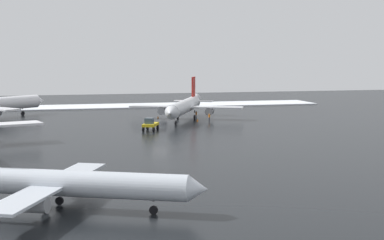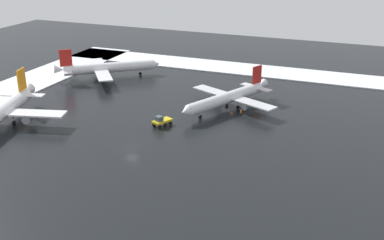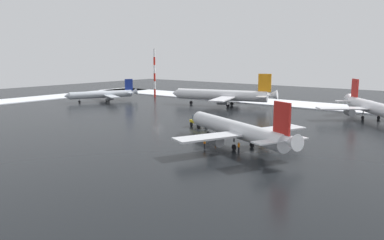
{
  "view_description": "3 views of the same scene",
  "coord_description": "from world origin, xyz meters",
  "px_view_note": "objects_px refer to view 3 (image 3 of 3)",
  "views": [
    {
      "loc": [
        94.89,
        -18.26,
        14.06
      ],
      "look_at": [
        -11.26,
        8.45,
        2.01
      ],
      "focal_mm": 55.0,
      "sensor_mm": 36.0,
      "label": 1
    },
    {
      "loc": [
        79.21,
        45.28,
        41.27
      ],
      "look_at": [
        -12.66,
        8.39,
        2.62
      ],
      "focal_mm": 45.0,
      "sensor_mm": 36.0,
      "label": 2
    },
    {
      "loc": [
        -62.12,
        66.32,
        15.63
      ],
      "look_at": [
        -18.02,
        9.62,
        3.28
      ],
      "focal_mm": 35.0,
      "sensor_mm": 36.0,
      "label": 3
    }
  ],
  "objects_px": {
    "antenna_mast": "(155,73)",
    "traffic_cone_mid_line": "(216,145)",
    "ground_crew_mid_apron": "(239,146)",
    "airplane_parked_portside": "(237,130)",
    "ground_crew_near_tug": "(205,143)",
    "airplane_parked_starboard": "(375,108)",
    "airplane_foreground_jet": "(103,94)",
    "traffic_cone_near_nose": "(276,144)",
    "pushback_tug": "(198,121)",
    "airplane_distant_tail": "(224,95)"
  },
  "relations": [
    {
      "from": "antenna_mast",
      "to": "traffic_cone_mid_line",
      "type": "bearing_deg",
      "value": 140.95
    },
    {
      "from": "ground_crew_mid_apron",
      "to": "antenna_mast",
      "type": "height_order",
      "value": "antenna_mast"
    },
    {
      "from": "airplane_parked_portside",
      "to": "ground_crew_near_tug",
      "type": "xyz_separation_m",
      "value": [
        3.67,
        4.55,
        -2.02
      ]
    },
    {
      "from": "ground_crew_near_tug",
      "to": "ground_crew_mid_apron",
      "type": "distance_m",
      "value": 6.1
    },
    {
      "from": "airplane_parked_starboard",
      "to": "airplane_foreground_jet",
      "type": "xyz_separation_m",
      "value": [
        83.46,
        14.88,
        -0.66
      ]
    },
    {
      "from": "traffic_cone_mid_line",
      "to": "antenna_mast",
      "type": "bearing_deg",
      "value": -39.05
    },
    {
      "from": "antenna_mast",
      "to": "ground_crew_near_tug",
      "type": "bearing_deg",
      "value": 139.37
    },
    {
      "from": "ground_crew_mid_apron",
      "to": "traffic_cone_near_nose",
      "type": "distance_m",
      "value": 8.65
    },
    {
      "from": "airplane_foreground_jet",
      "to": "traffic_cone_mid_line",
      "type": "height_order",
      "value": "airplane_foreground_jet"
    },
    {
      "from": "traffic_cone_near_nose",
      "to": "ground_crew_mid_apron",
      "type": "bearing_deg",
      "value": 71.35
    },
    {
      "from": "antenna_mast",
      "to": "traffic_cone_mid_line",
      "type": "distance_m",
      "value": 81.67
    },
    {
      "from": "airplane_parked_portside",
      "to": "airplane_foreground_jet",
      "type": "distance_m",
      "value": 75.78
    },
    {
      "from": "airplane_foreground_jet",
      "to": "pushback_tug",
      "type": "relative_size",
      "value": 4.67
    },
    {
      "from": "antenna_mast",
      "to": "traffic_cone_near_nose",
      "type": "xyz_separation_m",
      "value": [
        -71.16,
        44.07,
        -8.85
      ]
    },
    {
      "from": "airplane_parked_starboard",
      "to": "airplane_foreground_jet",
      "type": "height_order",
      "value": "airplane_parked_starboard"
    },
    {
      "from": "airplane_parked_portside",
      "to": "traffic_cone_near_nose",
      "type": "xyz_separation_m",
      "value": [
        -5.03,
        -4.97,
        -2.72
      ]
    },
    {
      "from": "ground_crew_near_tug",
      "to": "traffic_cone_near_nose",
      "type": "xyz_separation_m",
      "value": [
        -8.7,
        -9.53,
        -0.7
      ]
    },
    {
      "from": "airplane_parked_portside",
      "to": "ground_crew_mid_apron",
      "type": "relative_size",
      "value": 16.84
    },
    {
      "from": "ground_crew_near_tug",
      "to": "ground_crew_mid_apron",
      "type": "height_order",
      "value": "same"
    },
    {
      "from": "traffic_cone_mid_line",
      "to": "ground_crew_near_tug",
      "type": "bearing_deg",
      "value": 76.12
    },
    {
      "from": "airplane_parked_starboard",
      "to": "airplane_distant_tail",
      "type": "relative_size",
      "value": 0.78
    },
    {
      "from": "pushback_tug",
      "to": "traffic_cone_near_nose",
      "type": "xyz_separation_m",
      "value": [
        -21.45,
        5.57,
        -1.01
      ]
    },
    {
      "from": "airplane_distant_tail",
      "to": "traffic_cone_near_nose",
      "type": "relative_size",
      "value": 62.21
    },
    {
      "from": "antenna_mast",
      "to": "airplane_parked_starboard",
      "type": "bearing_deg",
      "value": 175.38
    },
    {
      "from": "airplane_parked_portside",
      "to": "antenna_mast",
      "type": "relative_size",
      "value": 1.58
    },
    {
      "from": "traffic_cone_near_nose",
      "to": "pushback_tug",
      "type": "bearing_deg",
      "value": -14.56
    },
    {
      "from": "airplane_distant_tail",
      "to": "traffic_cone_mid_line",
      "type": "relative_size",
      "value": 62.21
    },
    {
      "from": "pushback_tug",
      "to": "airplane_distant_tail",
      "type": "bearing_deg",
      "value": -41.76
    },
    {
      "from": "airplane_distant_tail",
      "to": "ground_crew_near_tug",
      "type": "distance_m",
      "value": 55.57
    },
    {
      "from": "traffic_cone_near_nose",
      "to": "antenna_mast",
      "type": "bearing_deg",
      "value": -31.77
    },
    {
      "from": "airplane_parked_starboard",
      "to": "antenna_mast",
      "type": "bearing_deg",
      "value": -133.32
    },
    {
      "from": "ground_crew_near_tug",
      "to": "antenna_mast",
      "type": "height_order",
      "value": "antenna_mast"
    },
    {
      "from": "ground_crew_near_tug",
      "to": "ground_crew_mid_apron",
      "type": "xyz_separation_m",
      "value": [
        -5.95,
        -1.35,
        0.0
      ]
    },
    {
      "from": "antenna_mast",
      "to": "airplane_distant_tail",
      "type": "bearing_deg",
      "value": 171.18
    },
    {
      "from": "airplane_distant_tail",
      "to": "pushback_tug",
      "type": "relative_size",
      "value": 6.71
    },
    {
      "from": "pushback_tug",
      "to": "airplane_parked_portside",
      "type": "bearing_deg",
      "value": 171.4
    },
    {
      "from": "pushback_tug",
      "to": "antenna_mast",
      "type": "bearing_deg",
      "value": -13.65
    },
    {
      "from": "airplane_parked_portside",
      "to": "pushback_tug",
      "type": "height_order",
      "value": "airplane_parked_portside"
    },
    {
      "from": "airplane_distant_tail",
      "to": "traffic_cone_near_nose",
      "type": "distance_m",
      "value": 53.1
    },
    {
      "from": "airplane_parked_portside",
      "to": "antenna_mast",
      "type": "distance_m",
      "value": 82.55
    },
    {
      "from": "airplane_parked_starboard",
      "to": "ground_crew_near_tug",
      "type": "height_order",
      "value": "airplane_parked_starboard"
    },
    {
      "from": "airplane_foreground_jet",
      "to": "ground_crew_near_tug",
      "type": "xyz_separation_m",
      "value": [
        -66.84,
        32.32,
        -1.51
      ]
    },
    {
      "from": "airplane_parked_starboard",
      "to": "ground_crew_mid_apron",
      "type": "bearing_deg",
      "value": -51.81
    },
    {
      "from": "airplane_distant_tail",
      "to": "pushback_tug",
      "type": "xyz_separation_m",
      "value": [
        -14.82,
        33.08,
        -2.13
      ]
    },
    {
      "from": "airplane_foreground_jet",
      "to": "ground_crew_near_tug",
      "type": "bearing_deg",
      "value": 88.99
    },
    {
      "from": "airplane_foreground_jet",
      "to": "pushback_tug",
      "type": "xyz_separation_m",
      "value": [
        -54.09,
        17.22,
        -1.2
      ]
    },
    {
      "from": "airplane_foreground_jet",
      "to": "ground_crew_mid_apron",
      "type": "relative_size",
      "value": 13.92
    },
    {
      "from": "traffic_cone_mid_line",
      "to": "traffic_cone_near_nose",
      "type": "bearing_deg",
      "value": -138.85
    },
    {
      "from": "airplane_distant_tail",
      "to": "antenna_mast",
      "type": "bearing_deg",
      "value": -24.53
    },
    {
      "from": "airplane_foreground_jet",
      "to": "traffic_cone_near_nose",
      "type": "height_order",
      "value": "airplane_foreground_jet"
    }
  ]
}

